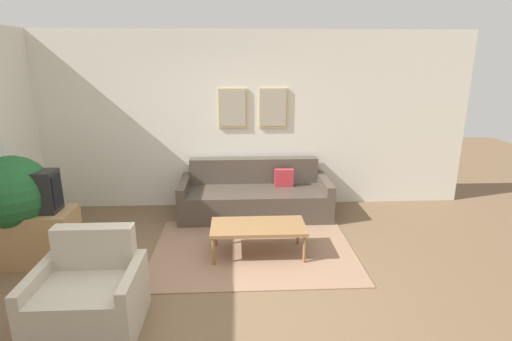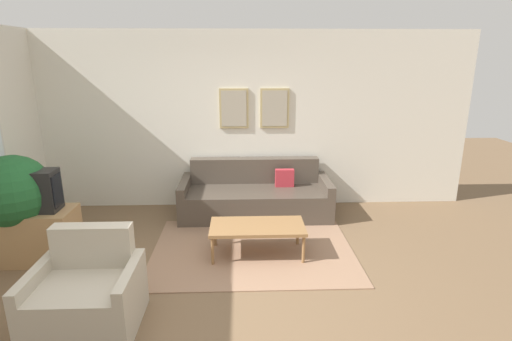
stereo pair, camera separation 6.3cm
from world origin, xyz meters
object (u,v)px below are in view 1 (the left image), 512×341
(potted_plant_tall, at_px, (13,195))
(armchair, at_px, (89,297))
(couch, at_px, (255,196))
(tv, at_px, (33,192))
(coffee_table, at_px, (258,228))

(potted_plant_tall, bearing_deg, armchair, -45.84)
(couch, relative_size, tv, 4.05)
(coffee_table, xyz_separation_m, potted_plant_tall, (-2.75, -0.01, 0.46))
(couch, distance_m, tv, 2.93)
(tv, distance_m, armchair, 1.67)
(coffee_table, distance_m, tv, 2.57)
(coffee_table, xyz_separation_m, tv, (-2.53, -0.03, 0.50))
(couch, distance_m, armchair, 3.00)
(potted_plant_tall, bearing_deg, coffee_table, 0.14)
(couch, xyz_separation_m, potted_plant_tall, (-2.78, -1.31, 0.53))
(couch, height_order, potted_plant_tall, potted_plant_tall)
(coffee_table, bearing_deg, couch, 88.93)
(tv, bearing_deg, couch, 27.62)
(potted_plant_tall, bearing_deg, couch, 25.28)
(coffee_table, relative_size, armchair, 1.25)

